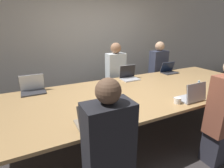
# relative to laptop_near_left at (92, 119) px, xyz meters

# --- Properties ---
(ground_plane) EXTENTS (24.00, 24.00, 0.00)m
(ground_plane) POSITION_rel_laptop_near_left_xyz_m (1.05, 0.66, -0.83)
(ground_plane) COLOR #383333
(curtain_wall) EXTENTS (12.00, 0.06, 2.80)m
(curtain_wall) POSITION_rel_laptop_near_left_xyz_m (1.05, 2.65, 0.57)
(curtain_wall) COLOR beige
(curtain_wall) RESTS_ON ground_plane
(conference_table) EXTENTS (4.69, 1.67, 0.76)m
(conference_table) POSITION_rel_laptop_near_left_xyz_m (1.05, 0.66, -0.12)
(conference_table) COLOR tan
(conference_table) RESTS_ON ground_plane
(laptop_near_left) EXTENTS (0.31, 0.26, 0.26)m
(laptop_near_left) POSITION_rel_laptop_near_left_xyz_m (0.00, 0.00, 0.00)
(laptop_near_left) COLOR gray
(laptop_near_left) RESTS_ON conference_table
(person_near_left) EXTENTS (0.40, 0.24, 1.41)m
(person_near_left) POSITION_rel_laptop_near_left_xyz_m (-0.02, -0.45, -0.15)
(person_near_left) COLOR #2D2D38
(person_near_left) RESTS_ON ground_plane
(cup_near_left) EXTENTS (0.07, 0.07, 0.09)m
(cup_near_left) POSITION_rel_laptop_near_left_xyz_m (0.26, 0.04, -0.03)
(cup_near_left) COLOR brown
(cup_near_left) RESTS_ON conference_table
(bottle_near_left) EXTENTS (0.07, 0.07, 0.27)m
(bottle_near_left) POSITION_rel_laptop_near_left_xyz_m (0.25, 0.15, 0.04)
(bottle_near_left) COLOR #ADD1E0
(bottle_near_left) RESTS_ON conference_table
(laptop_near_midright) EXTENTS (0.36, 0.27, 0.27)m
(laptop_near_midright) POSITION_rel_laptop_near_left_xyz_m (1.49, -0.01, 0.00)
(laptop_near_midright) COLOR #B7B7BC
(laptop_near_midright) RESTS_ON conference_table
(person_near_midright) EXTENTS (0.40, 0.24, 1.42)m
(person_near_midright) POSITION_rel_laptop_near_left_xyz_m (1.60, -0.40, -0.14)
(person_near_midright) COLOR #2D2D38
(person_near_midright) RESTS_ON ground_plane
(cup_near_midright) EXTENTS (0.09, 0.09, 0.08)m
(cup_near_midright) POSITION_rel_laptop_near_left_xyz_m (1.24, 0.02, -0.03)
(cup_near_midright) COLOR white
(cup_near_midright) RESTS_ON conference_table
(bottle_near_midright) EXTENTS (0.06, 0.06, 0.22)m
(bottle_near_midright) POSITION_rel_laptop_near_left_xyz_m (1.78, 0.13, 0.02)
(bottle_near_midright) COLOR #ADD1E0
(bottle_near_midright) RESTS_ON conference_table
(laptop_far_center) EXTENTS (0.35, 0.27, 0.27)m
(laptop_far_center) POSITION_rel_laptop_near_left_xyz_m (1.25, 1.31, 0.00)
(laptop_far_center) COLOR #B7B7BC
(laptop_far_center) RESTS_ON conference_table
(person_far_center) EXTENTS (0.40, 0.24, 1.43)m
(person_far_center) POSITION_rel_laptop_near_left_xyz_m (1.20, 1.77, -0.13)
(person_far_center) COLOR #2D2D38
(person_far_center) RESTS_ON ground_plane
(laptop_far_right) EXTENTS (0.36, 0.24, 0.24)m
(laptop_far_right) POSITION_rel_laptop_near_left_xyz_m (2.32, 1.32, -0.01)
(laptop_far_right) COLOR #333338
(laptop_far_right) RESTS_ON conference_table
(person_far_right) EXTENTS (0.40, 0.24, 1.42)m
(person_far_right) POSITION_rel_laptop_near_left_xyz_m (2.32, 1.68, -0.14)
(person_far_right) COLOR #2D2D38
(person_far_right) RESTS_ON ground_plane
(laptop_far_left) EXTENTS (0.37, 0.27, 0.28)m
(laptop_far_left) POSITION_rel_laptop_near_left_xyz_m (-0.49, 1.36, 0.00)
(laptop_far_left) COLOR #333338
(laptop_far_left) RESTS_ON conference_table
(stapler) EXTENTS (0.12, 0.15, 0.05)m
(stapler) POSITION_rel_laptop_near_left_xyz_m (0.55, 0.43, -0.05)
(stapler) COLOR black
(stapler) RESTS_ON conference_table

